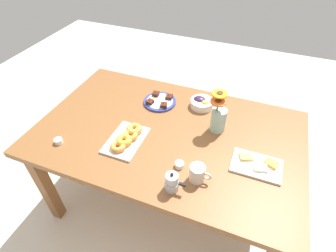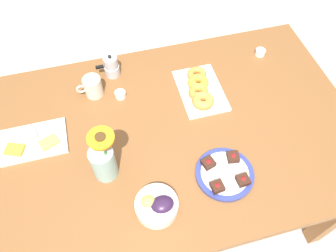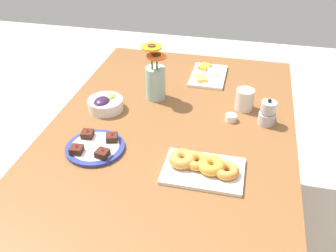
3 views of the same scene
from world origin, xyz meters
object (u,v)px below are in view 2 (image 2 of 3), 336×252
croissant_platter (200,89)px  flower_vase (103,161)px  dining_table (168,142)px  jam_cup_honey (120,94)px  dessert_plate (225,173)px  grape_bowl (157,206)px  cheese_platter (33,142)px  jam_cup_berry (260,52)px  coffee_mug (93,87)px  moka_pot (111,67)px

croissant_platter → flower_vase: flower_vase is taller
croissant_platter → dining_table: bearing=41.3°
jam_cup_honey → dessert_plate: (-0.31, 0.48, -0.00)m
grape_bowl → cheese_platter: 0.57m
cheese_platter → jam_cup_berry: cheese_platter is taller
dessert_plate → jam_cup_honey: bearing=-57.0°
coffee_mug → flower_vase: (0.01, 0.40, 0.04)m
flower_vase → jam_cup_berry: bearing=-151.8°
grape_bowl → croissant_platter: bearing=-123.3°
dining_table → jam_cup_honey: 0.30m
croissant_platter → jam_cup_honey: croissant_platter is taller
moka_pot → croissant_platter: bearing=149.4°
dining_table → cheese_platter: (0.54, -0.09, 0.10)m
dining_table → cheese_platter: bearing=-9.0°
flower_vase → dessert_plate: bearing=163.7°
coffee_mug → dessert_plate: size_ratio=0.51×
coffee_mug → dessert_plate: coffee_mug is taller
coffee_mug → cheese_platter: bearing=35.8°
grape_bowl → jam_cup_honey: (0.03, -0.55, -0.01)m
croissant_platter → flower_vase: (0.46, 0.29, 0.07)m
cheese_platter → jam_cup_honey: (-0.38, -0.15, 0.01)m
dining_table → coffee_mug: coffee_mug is taller
croissant_platter → dessert_plate: (0.03, 0.41, -0.01)m
croissant_platter → jam_cup_honey: bearing=-11.0°
grape_bowl → flower_vase: 0.25m
croissant_platter → jam_cup_berry: bearing=-156.8°
croissant_platter → jam_cup_honey: size_ratio=5.94×
jam_cup_berry → cheese_platter: bearing=12.3°
jam_cup_honey → dessert_plate: 0.57m
cheese_platter → croissant_platter: 0.74m
cheese_platter → moka_pot: (-0.37, -0.29, 0.04)m
cheese_platter → moka_pot: bearing=-141.6°
cheese_platter → flower_vase: (-0.27, 0.21, 0.08)m
coffee_mug → grape_bowl: size_ratio=0.75×
grape_bowl → flower_vase: (0.15, -0.19, 0.06)m
grape_bowl → moka_pot: size_ratio=1.28×
cheese_platter → croissant_platter: (-0.73, -0.08, 0.01)m
jam_cup_honey → flower_vase: (0.12, 0.36, 0.08)m
dining_table → dessert_plate: dessert_plate is taller
dining_table → jam_cup_berry: size_ratio=33.33×
dining_table → croissant_platter: bearing=-138.7°
flower_vase → croissant_platter: bearing=-148.1°
grape_bowl → jam_cup_berry: (-0.68, -0.63, -0.01)m
cheese_platter → flower_vase: flower_vase is taller
grape_bowl → cheese_platter: size_ratio=0.59×
coffee_mug → flower_vase: flower_vase is taller
coffee_mug → moka_pot: (-0.10, -0.10, 0.00)m
coffee_mug → croissant_platter: size_ratio=0.40×
dining_table → jam_cup_berry: (-0.55, -0.32, 0.10)m
dining_table → moka_pot: 0.44m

